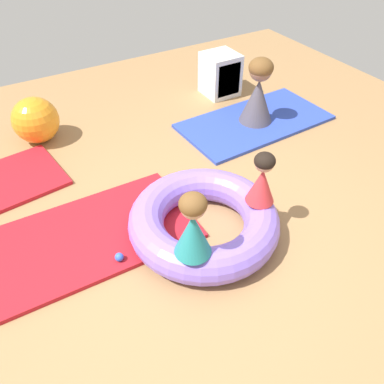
# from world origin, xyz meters

# --- Properties ---
(ground_plane) EXTENTS (8.00, 8.00, 0.00)m
(ground_plane) POSITION_xyz_m (0.00, 0.00, 0.00)
(ground_plane) COLOR #9E7549
(gym_mat_center_rear) EXTENTS (1.76, 1.04, 0.04)m
(gym_mat_center_rear) POSITION_xyz_m (-0.78, 0.49, 0.02)
(gym_mat_center_rear) COLOR #B21923
(gym_mat_center_rear) RESTS_ON ground
(gym_mat_far_right) EXTENTS (1.88, 1.01, 0.04)m
(gym_mat_far_right) POSITION_xyz_m (1.62, 1.32, 0.02)
(gym_mat_far_right) COLOR #2D47B7
(gym_mat_far_right) RESTS_ON ground
(inflatable_cushion) EXTENTS (1.30, 1.30, 0.31)m
(inflatable_cushion) POSITION_xyz_m (0.07, 0.04, 0.15)
(inflatable_cushion) COLOR #8466E0
(inflatable_cushion) RESTS_ON ground
(child_in_teal) EXTENTS (0.32, 0.32, 0.55)m
(child_in_teal) POSITION_xyz_m (-0.25, -0.32, 0.57)
(child_in_teal) COLOR teal
(child_in_teal) RESTS_ON inflatable_cushion
(child_in_red) EXTENTS (0.30, 0.30, 0.48)m
(child_in_red) POSITION_xyz_m (0.53, -0.12, 0.54)
(child_in_red) COLOR red
(child_in_red) RESTS_ON inflatable_cushion
(adult_seated) EXTENTS (0.55, 0.55, 0.79)m
(adult_seated) POSITION_xyz_m (1.62, 1.32, 0.43)
(adult_seated) COLOR #4C4751
(adult_seated) RESTS_ON gym_mat_far_right
(play_ball_teal) EXTENTS (0.11, 0.11, 0.11)m
(play_ball_teal) POSITION_xyz_m (-0.35, 0.43, 0.09)
(play_ball_teal) COLOR teal
(play_ball_teal) RESTS_ON gym_mat_center_rear
(play_ball_blue) EXTENTS (0.07, 0.07, 0.07)m
(play_ball_blue) POSITION_xyz_m (-0.69, 0.10, 0.08)
(play_ball_blue) COLOR blue
(play_ball_blue) RESTS_ON gym_mat_center_rear
(exercise_ball_large) EXTENTS (0.52, 0.52, 0.52)m
(exercise_ball_large) POSITION_xyz_m (-0.77, 2.30, 0.26)
(exercise_ball_large) COLOR orange
(exercise_ball_large) RESTS_ON ground
(storage_cube) EXTENTS (0.44, 0.44, 0.56)m
(storage_cube) POSITION_xyz_m (1.69, 2.20, 0.28)
(storage_cube) COLOR silver
(storage_cube) RESTS_ON ground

